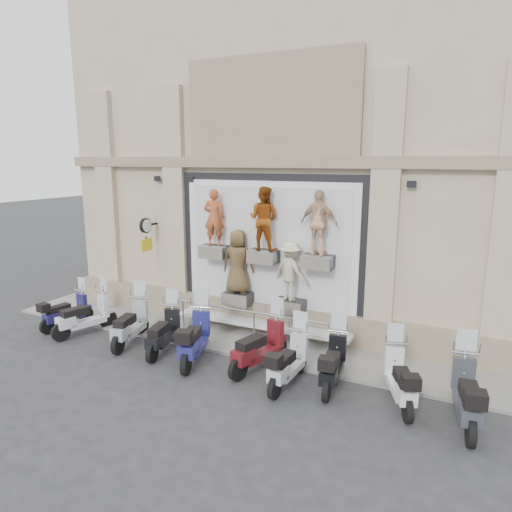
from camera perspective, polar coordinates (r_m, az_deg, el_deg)
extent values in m
plane|color=#2D2D30|center=(11.04, -4.96, -14.52)|extent=(90.00, 90.00, 0.00)
cube|color=gray|center=(12.70, -0.04, -10.60)|extent=(16.00, 2.20, 0.08)
cube|color=black|center=(12.76, 1.65, 0.59)|extent=(5.60, 0.10, 4.30)
cube|color=white|center=(12.71, 1.54, 0.54)|extent=(5.10, 0.06, 3.90)
cube|color=white|center=(12.67, 1.46, 0.51)|extent=(4.70, 0.04, 3.60)
cube|color=white|center=(12.94, 0.84, -8.36)|extent=(5.10, 0.75, 0.10)
cube|color=#28282B|center=(13.16, -5.18, 0.56)|extent=(0.80, 0.50, 0.35)
imported|color=#C85D2C|center=(13.00, -5.26, 4.81)|extent=(0.67, 0.53, 1.62)
cube|color=#28282B|center=(12.45, 0.95, -0.05)|extent=(0.80, 0.50, 0.35)
imported|color=#803B0D|center=(12.27, 0.96, 4.69)|extent=(0.86, 0.68, 1.72)
cube|color=#28282B|center=(11.89, 7.73, -0.73)|extent=(0.80, 0.50, 0.35)
imported|color=#E8B68B|center=(11.71, 7.87, 4.12)|extent=(1.01, 0.49, 1.68)
cube|color=#28282B|center=(13.12, -2.26, -5.29)|extent=(0.80, 0.50, 0.35)
imported|color=brown|center=(12.84, -2.29, -0.68)|extent=(0.99, 0.76, 1.81)
cube|color=#28282B|center=(12.48, 4.28, -6.23)|extent=(0.80, 0.50, 0.35)
imported|color=beige|center=(12.21, 4.35, -1.89)|extent=(1.17, 0.90, 1.60)
cube|color=black|center=(14.50, -12.97, 3.87)|extent=(0.06, 0.56, 0.06)
cylinder|color=black|center=(14.29, -13.65, 3.72)|extent=(0.10, 0.46, 0.46)
cube|color=yellow|center=(14.39, -13.53, 1.36)|extent=(0.04, 0.50, 0.38)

